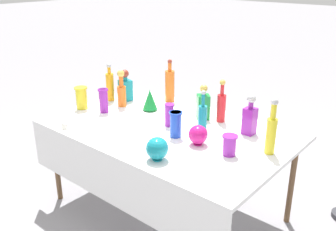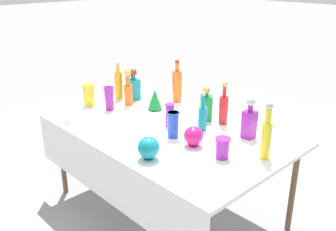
{
  "view_description": "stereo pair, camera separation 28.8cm",
  "coord_description": "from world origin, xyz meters",
  "px_view_note": "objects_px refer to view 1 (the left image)",
  "views": [
    {
      "loc": [
        1.73,
        -2.05,
        1.92
      ],
      "look_at": [
        0.0,
        0.0,
        0.86
      ],
      "focal_mm": 40.0,
      "sensor_mm": 36.0,
      "label": 1
    },
    {
      "loc": [
        1.94,
        -1.85,
        1.92
      ],
      "look_at": [
        0.0,
        0.0,
        0.86
      ],
      "focal_mm": 40.0,
      "sensor_mm": 36.0,
      "label": 2
    }
  ],
  "objects_px": {
    "tall_bottle_3": "(170,85)",
    "square_decanter_0": "(250,117)",
    "tall_bottle_1": "(110,85)",
    "slender_vase_0": "(176,123)",
    "square_decanter_1": "(125,87)",
    "round_bowl_1": "(157,148)",
    "fluted_vase_0": "(150,100)",
    "slender_vase_3": "(104,100)",
    "square_decanter_2": "(203,105)",
    "tall_bottle_2": "(122,91)",
    "round_bowl_0": "(198,135)",
    "slender_vase_4": "(169,114)",
    "slender_vase_2": "(81,97)",
    "tall_bottle_4": "(203,115)",
    "tall_bottle_5": "(221,105)",
    "slender_vase_1": "(230,144)",
    "tall_bottle_0": "(271,131)"
  },
  "relations": [
    {
      "from": "tall_bottle_3",
      "to": "square_decanter_0",
      "type": "relative_size",
      "value": 1.28
    },
    {
      "from": "tall_bottle_1",
      "to": "slender_vase_0",
      "type": "relative_size",
      "value": 1.82
    },
    {
      "from": "square_decanter_1",
      "to": "round_bowl_1",
      "type": "bearing_deg",
      "value": -34.23
    },
    {
      "from": "square_decanter_1",
      "to": "fluted_vase_0",
      "type": "height_order",
      "value": "square_decanter_1"
    },
    {
      "from": "square_decanter_1",
      "to": "slender_vase_3",
      "type": "bearing_deg",
      "value": -75.98
    },
    {
      "from": "tall_bottle_3",
      "to": "round_bowl_1",
      "type": "xyz_separation_m",
      "value": [
        0.68,
        -0.93,
        -0.08
      ]
    },
    {
      "from": "tall_bottle_3",
      "to": "square_decanter_2",
      "type": "height_order",
      "value": "tall_bottle_3"
    },
    {
      "from": "square_decanter_1",
      "to": "tall_bottle_2",
      "type": "bearing_deg",
      "value": -56.02
    },
    {
      "from": "round_bowl_0",
      "to": "slender_vase_4",
      "type": "bearing_deg",
      "value": 161.07
    },
    {
      "from": "slender_vase_2",
      "to": "tall_bottle_4",
      "type": "bearing_deg",
      "value": 16.86
    },
    {
      "from": "tall_bottle_5",
      "to": "round_bowl_0",
      "type": "xyz_separation_m",
      "value": [
        0.11,
        -0.47,
        -0.06
      ]
    },
    {
      "from": "square_decanter_1",
      "to": "round_bowl_0",
      "type": "xyz_separation_m",
      "value": [
        1.08,
        -0.33,
        -0.05
      ]
    },
    {
      "from": "tall_bottle_1",
      "to": "tall_bottle_3",
      "type": "distance_m",
      "value": 0.56
    },
    {
      "from": "slender_vase_0",
      "to": "fluted_vase_0",
      "type": "xyz_separation_m",
      "value": [
        -0.52,
        0.28,
        -0.01
      ]
    },
    {
      "from": "slender_vase_1",
      "to": "fluted_vase_0",
      "type": "bearing_deg",
      "value": 164.0
    },
    {
      "from": "tall_bottle_5",
      "to": "square_decanter_0",
      "type": "distance_m",
      "value": 0.3
    },
    {
      "from": "tall_bottle_0",
      "to": "slender_vase_1",
      "type": "bearing_deg",
      "value": -134.11
    },
    {
      "from": "tall_bottle_2",
      "to": "fluted_vase_0",
      "type": "xyz_separation_m",
      "value": [
        0.27,
        0.08,
        -0.04
      ]
    },
    {
      "from": "tall_bottle_2",
      "to": "slender_vase_3",
      "type": "bearing_deg",
      "value": -90.69
    },
    {
      "from": "tall_bottle_3",
      "to": "slender_vase_0",
      "type": "relative_size",
      "value": 2.05
    },
    {
      "from": "tall_bottle_2",
      "to": "square_decanter_2",
      "type": "distance_m",
      "value": 0.76
    },
    {
      "from": "slender_vase_3",
      "to": "slender_vase_1",
      "type": "bearing_deg",
      "value": 0.44
    },
    {
      "from": "tall_bottle_4",
      "to": "round_bowl_0",
      "type": "bearing_deg",
      "value": -60.73
    },
    {
      "from": "slender_vase_3",
      "to": "tall_bottle_1",
      "type": "bearing_deg",
      "value": 128.26
    },
    {
      "from": "tall_bottle_4",
      "to": "round_bowl_1",
      "type": "height_order",
      "value": "tall_bottle_4"
    },
    {
      "from": "square_decanter_2",
      "to": "slender_vase_1",
      "type": "height_order",
      "value": "square_decanter_2"
    },
    {
      "from": "slender_vase_3",
      "to": "square_decanter_1",
      "type": "bearing_deg",
      "value": 104.02
    },
    {
      "from": "tall_bottle_0",
      "to": "slender_vase_0",
      "type": "xyz_separation_m",
      "value": [
        -0.65,
        -0.2,
        -0.06
      ]
    },
    {
      "from": "tall_bottle_0",
      "to": "round_bowl_1",
      "type": "relative_size",
      "value": 2.5
    },
    {
      "from": "tall_bottle_2",
      "to": "tall_bottle_4",
      "type": "xyz_separation_m",
      "value": [
        0.85,
        0.05,
        -0.03
      ]
    },
    {
      "from": "tall_bottle_2",
      "to": "slender_vase_4",
      "type": "distance_m",
      "value": 0.62
    },
    {
      "from": "tall_bottle_5",
      "to": "slender_vase_1",
      "type": "height_order",
      "value": "tall_bottle_5"
    },
    {
      "from": "square_decanter_1",
      "to": "round_bowl_1",
      "type": "height_order",
      "value": "square_decanter_1"
    },
    {
      "from": "tall_bottle_4",
      "to": "slender_vase_2",
      "type": "bearing_deg",
      "value": -163.14
    },
    {
      "from": "tall_bottle_0",
      "to": "tall_bottle_4",
      "type": "height_order",
      "value": "tall_bottle_0"
    },
    {
      "from": "tall_bottle_5",
      "to": "tall_bottle_0",
      "type": "bearing_deg",
      "value": -25.46
    },
    {
      "from": "tall_bottle_2",
      "to": "round_bowl_0",
      "type": "height_order",
      "value": "tall_bottle_2"
    },
    {
      "from": "slender_vase_2",
      "to": "tall_bottle_5",
      "type": "bearing_deg",
      "value": 26.06
    },
    {
      "from": "tall_bottle_3",
      "to": "slender_vase_0",
      "type": "xyz_separation_m",
      "value": [
        0.54,
        -0.58,
        -0.05
      ]
    },
    {
      "from": "slender_vase_4",
      "to": "tall_bottle_5",
      "type": "bearing_deg",
      "value": 52.71
    },
    {
      "from": "tall_bottle_0",
      "to": "slender_vase_2",
      "type": "bearing_deg",
      "value": -170.62
    },
    {
      "from": "tall_bottle_4",
      "to": "square_decanter_1",
      "type": "xyz_separation_m",
      "value": [
        -0.93,
        0.08,
        0.02
      ]
    },
    {
      "from": "tall_bottle_5",
      "to": "round_bowl_1",
      "type": "distance_m",
      "value": 0.82
    },
    {
      "from": "tall_bottle_0",
      "to": "square_decanter_2",
      "type": "distance_m",
      "value": 0.73
    },
    {
      "from": "square_decanter_1",
      "to": "slender_vase_0",
      "type": "height_order",
      "value": "square_decanter_1"
    },
    {
      "from": "square_decanter_0",
      "to": "slender_vase_2",
      "type": "relative_size",
      "value": 1.59
    },
    {
      "from": "tall_bottle_4",
      "to": "slender_vase_4",
      "type": "relative_size",
      "value": 1.7
    },
    {
      "from": "tall_bottle_3",
      "to": "slender_vase_3",
      "type": "relative_size",
      "value": 1.91
    },
    {
      "from": "tall_bottle_1",
      "to": "slender_vase_0",
      "type": "height_order",
      "value": "tall_bottle_1"
    },
    {
      "from": "tall_bottle_0",
      "to": "tall_bottle_3",
      "type": "distance_m",
      "value": 1.25
    }
  ]
}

